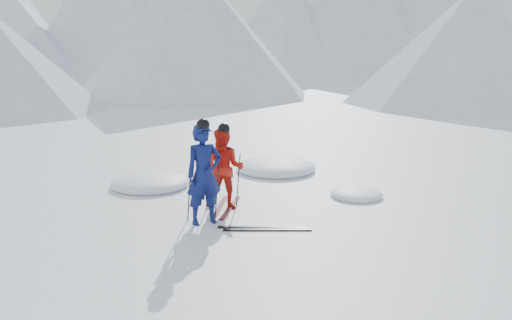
{
  "coord_description": "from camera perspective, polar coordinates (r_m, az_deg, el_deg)",
  "views": [
    {
      "loc": [
        -2.32,
        -10.55,
        3.51
      ],
      "look_at": [
        -1.52,
        0.5,
        1.1
      ],
      "focal_mm": 38.0,
      "sensor_mm": 36.0,
      "label": 1
    }
  ],
  "objects": [
    {
      "name": "skier_blue",
      "position": [
        10.6,
        -5.49,
        -1.52
      ],
      "size": [
        0.85,
        0.71,
        1.98
      ],
      "primitive_type": "imported",
      "rotation": [
        0.0,
        0.0,
        0.37
      ],
      "color": "#0D1651",
      "rests_on": "ground"
    },
    {
      "name": "ski_loose_b",
      "position": [
        10.4,
        1.22,
        -7.36
      ],
      "size": [
        1.7,
        0.2,
        0.03
      ],
      "primitive_type": "cube",
      "rotation": [
        0.0,
        0.0,
        1.5
      ],
      "color": "black",
      "rests_on": "ground"
    },
    {
      "name": "pole_blue_left",
      "position": [
        10.84,
        -7.02,
        -3.05
      ],
      "size": [
        0.13,
        0.09,
        1.32
      ],
      "primitive_type": "cylinder",
      "rotation": [
        0.05,
        0.08,
        0.0
      ],
      "color": "black",
      "rests_on": "ground"
    },
    {
      "name": "pole_blue_right",
      "position": [
        10.92,
        -4.11,
        -2.87
      ],
      "size": [
        0.13,
        0.08,
        1.32
      ],
      "primitive_type": "cylinder",
      "rotation": [
        -0.04,
        0.08,
        0.0
      ],
      "color": "black",
      "rests_on": "ground"
    },
    {
      "name": "pole_red_right",
      "position": [
        11.76,
        -1.88,
        -2.13
      ],
      "size": [
        0.12,
        0.08,
        1.17
      ],
      "primitive_type": "cylinder",
      "rotation": [
        -0.05,
        0.08,
        0.0
      ],
      "color": "black",
      "rests_on": "ground"
    },
    {
      "name": "ski_loose_a",
      "position": [
        10.53,
        0.6,
        -7.1
      ],
      "size": [
        1.7,
        0.26,
        0.03
      ],
      "primitive_type": "cube",
      "rotation": [
        0.0,
        0.0,
        1.47
      ],
      "color": "black",
      "rests_on": "ground"
    },
    {
      "name": "snow_lumps",
      "position": [
        14.31,
        -1.89,
        -1.94
      ],
      "size": [
        6.48,
        4.43,
        0.49
      ],
      "color": "white",
      "rests_on": "ground"
    },
    {
      "name": "ground",
      "position": [
        11.35,
        7.91,
        -5.85
      ],
      "size": [
        160.0,
        160.0,
        0.0
      ],
      "primitive_type": "plane",
      "color": "white",
      "rests_on": "ground"
    },
    {
      "name": "mountain_range",
      "position": [
        46.66,
        6.02,
        16.15
      ],
      "size": [
        106.15,
        62.94,
        15.53
      ],
      "color": "#B2BCD1",
      "rests_on": "ground"
    },
    {
      "name": "pole_red_left",
      "position": [
        11.85,
        -4.8,
        -2.06
      ],
      "size": [
        0.12,
        0.09,
        1.17
      ],
      "primitive_type": "cylinder",
      "rotation": [
        0.06,
        0.08,
        0.0
      ],
      "color": "black",
      "rests_on": "ground"
    },
    {
      "name": "skier_red",
      "position": [
        11.54,
        -3.35,
        -0.94
      ],
      "size": [
        0.97,
        0.83,
        1.75
      ],
      "primitive_type": "imported",
      "rotation": [
        0.0,
        0.0,
        -0.21
      ],
      "color": "red",
      "rests_on": "ground"
    },
    {
      "name": "ski_worn_right",
      "position": [
        11.77,
        -2.71,
        -5.01
      ],
      "size": [
        0.5,
        1.67,
        0.03
      ],
      "primitive_type": "cube",
      "rotation": [
        0.0,
        0.0,
        -0.24
      ],
      "color": "black",
      "rests_on": "ground"
    },
    {
      "name": "ski_worn_left",
      "position": [
        11.77,
        -3.88,
        -5.03
      ],
      "size": [
        0.38,
        1.69,
        0.03
      ],
      "primitive_type": "cube",
      "rotation": [
        0.0,
        0.0,
        -0.18
      ],
      "color": "black",
      "rests_on": "ground"
    }
  ]
}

